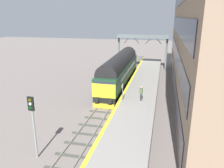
{
  "coord_description": "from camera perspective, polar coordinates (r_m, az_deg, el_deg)",
  "views": [
    {
      "loc": [
        6.1,
        -26.15,
        9.78
      ],
      "look_at": [
        0.2,
        -1.29,
        1.89
      ],
      "focal_mm": 35.35,
      "sensor_mm": 36.0,
      "label": 1
    }
  ],
  "objects": [
    {
      "name": "signal_post_near",
      "position": [
        16.17,
        -19.76,
        -8.7
      ],
      "size": [
        0.44,
        0.22,
        4.7
      ],
      "color": "gray",
      "rests_on": "ground"
    },
    {
      "name": "waiting_passenger",
      "position": [
        23.84,
        7.56,
        -2.07
      ],
      "size": [
        0.44,
        0.48,
        1.64
      ],
      "rotation": [
        0.0,
        0.0,
        1.95
      ],
      "color": "#343036",
      "rests_on": "station_platform"
    },
    {
      "name": "platform_number_sign",
      "position": [
        23.74,
        2.73,
        -1.46
      ],
      "size": [
        0.1,
        0.44,
        1.8
      ],
      "color": "slate",
      "rests_on": "station_platform"
    },
    {
      "name": "station_platform",
      "position": [
        27.86,
        7.44,
        -2.46
      ],
      "size": [
        4.0,
        44.0,
        1.01
      ],
      "color": "gray",
      "rests_on": "ground"
    },
    {
      "name": "overhead_footbridge",
      "position": [
        41.86,
        7.89,
        11.44
      ],
      "size": [
        9.3,
        2.0,
        6.44
      ],
      "color": "slate",
      "rests_on": "ground"
    },
    {
      "name": "track_main",
      "position": [
        28.56,
        0.21,
        -2.76
      ],
      "size": [
        2.5,
        60.0,
        0.15
      ],
      "color": "gray",
      "rests_on": "ground"
    },
    {
      "name": "diesel_locomotive",
      "position": [
        31.86,
        1.96,
        3.89
      ],
      "size": [
        2.74,
        17.66,
        4.68
      ],
      "color": "black",
      "rests_on": "ground"
    },
    {
      "name": "ground_plane",
      "position": [
        28.58,
        0.2,
        -2.86
      ],
      "size": [
        140.0,
        140.0,
        0.0
      ],
      "primitive_type": "plane",
      "color": "slate",
      "rests_on": "ground"
    },
    {
      "name": "station_building",
      "position": [
        28.44,
        21.25,
        13.47
      ],
      "size": [
        4.33,
        35.97,
        17.01
      ],
      "color": "#947961",
      "rests_on": "ground"
    }
  ]
}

